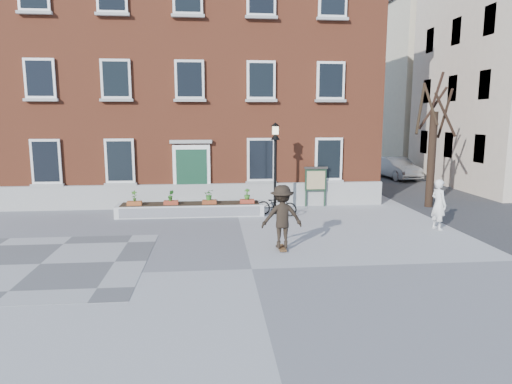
{
  "coord_description": "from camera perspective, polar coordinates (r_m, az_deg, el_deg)",
  "views": [
    {
      "loc": [
        -1.04,
        -12.07,
        4.18
      ],
      "look_at": [
        0.5,
        4.0,
        1.5
      ],
      "focal_mm": 32.0,
      "sensor_mm": 36.0,
      "label": 1
    }
  ],
  "objects": [
    {
      "name": "bare_tree",
      "position": [
        22.49,
        21.17,
        5.25
      ],
      "size": [
        1.83,
        1.83,
        6.16
      ],
      "color": "black",
      "rests_on": "ground"
    },
    {
      "name": "bystander",
      "position": [
        18.28,
        21.86,
        -1.45
      ],
      "size": [
        0.6,
        0.78,
        1.89
      ],
      "primitive_type": "imported",
      "rotation": [
        0.0,
        0.0,
        1.81
      ],
      "color": "silver",
      "rests_on": "ground"
    },
    {
      "name": "lamp_post",
      "position": [
        19.55,
        2.41,
        4.6
      ],
      "size": [
        0.4,
        0.4,
        3.93
      ],
      "color": "black",
      "rests_on": "ground"
    },
    {
      "name": "skateboarder",
      "position": [
        14.37,
        3.26,
        -3.09
      ],
      "size": [
        1.32,
        0.79,
        2.07
      ],
      "color": "brown",
      "rests_on": "ground"
    },
    {
      "name": "ground",
      "position": [
        12.81,
        -0.53,
        -9.61
      ],
      "size": [
        100.0,
        100.0,
        0.0
      ],
      "primitive_type": "plane",
      "color": "#97979A",
      "rests_on": "ground"
    },
    {
      "name": "brick_building",
      "position": [
        26.15,
        -7.79,
        14.0
      ],
      "size": [
        18.4,
        10.85,
        12.6
      ],
      "color": "brown",
      "rests_on": "ground"
    },
    {
      "name": "notice_board",
      "position": [
        21.44,
        7.47,
        1.53
      ],
      "size": [
        1.1,
        0.16,
        1.87
      ],
      "color": "#193321",
      "rests_on": "ground"
    },
    {
      "name": "planter_assembly",
      "position": [
        19.65,
        -8.13,
        -2.04
      ],
      "size": [
        6.2,
        1.12,
        1.15
      ],
      "color": "silver",
      "rests_on": "ground"
    },
    {
      "name": "checker_patch",
      "position": [
        14.59,
        -25.36,
        -8.14
      ],
      "size": [
        6.0,
        6.0,
        0.01
      ],
      "primitive_type": "cube",
      "color": "#525254",
      "rests_on": "ground"
    },
    {
      "name": "parked_car",
      "position": [
        32.41,
        17.09,
        2.89
      ],
      "size": [
        2.11,
        4.55,
        1.45
      ],
      "primitive_type": "imported",
      "rotation": [
        0.0,
        0.0,
        0.14
      ],
      "color": "#A6A9AA",
      "rests_on": "ground"
    },
    {
      "name": "side_street",
      "position": [
        37.21,
        26.02,
        12.88
      ],
      "size": [
        15.2,
        36.0,
        14.5
      ],
      "color": "#3A3A3D",
      "rests_on": "ground"
    },
    {
      "name": "bicycle",
      "position": [
        19.45,
        2.59,
        -1.6
      ],
      "size": [
        1.86,
        1.24,
        0.93
      ],
      "primitive_type": "imported",
      "rotation": [
        0.0,
        0.0,
        1.18
      ],
      "color": "black",
      "rests_on": "ground"
    }
  ]
}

